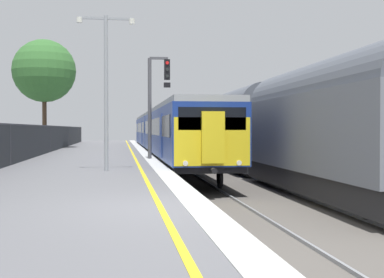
% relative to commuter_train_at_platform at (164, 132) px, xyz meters
% --- Properties ---
extents(ground, '(17.40, 110.00, 1.21)m').
position_rel_commuter_train_at_platform_xyz_m(ground, '(0.54, -27.42, -1.88)').
color(ground, slate).
extents(commuter_train_at_platform, '(2.83, 39.47, 3.81)m').
position_rel_commuter_train_at_platform_xyz_m(commuter_train_at_platform, '(0.00, 0.00, 0.00)').
color(commuter_train_at_platform, navy).
rests_on(commuter_train_at_platform, ground).
extents(freight_train_adjacent_track, '(2.60, 40.56, 4.77)m').
position_rel_commuter_train_at_platform_xyz_m(freight_train_adjacent_track, '(4.00, -6.11, 0.34)').
color(freight_train_adjacent_track, '#232326').
rests_on(freight_train_adjacent_track, ground).
extents(signal_gantry, '(1.10, 0.24, 4.97)m').
position_rel_commuter_train_at_platform_xyz_m(signal_gantry, '(-1.47, -12.05, 1.84)').
color(signal_gantry, '#47474C').
rests_on(signal_gantry, ground).
extents(platform_lamp_mid, '(2.00, 0.20, 5.40)m').
position_rel_commuter_train_at_platform_xyz_m(platform_lamp_mid, '(-3.66, -18.94, 1.93)').
color(platform_lamp_mid, '#93999E').
rests_on(platform_lamp_mid, ground).
extents(background_tree_centre, '(4.76, 4.76, 8.26)m').
position_rel_commuter_train_at_platform_xyz_m(background_tree_centre, '(-8.97, 3.11, 4.44)').
color(background_tree_centre, '#473323').
rests_on(background_tree_centre, ground).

